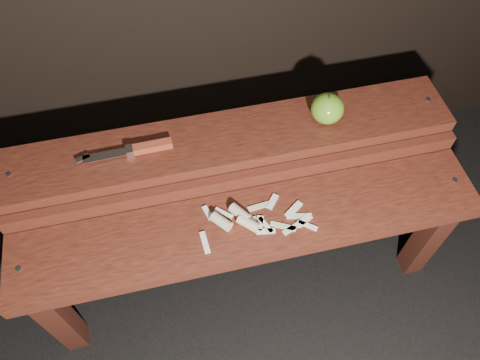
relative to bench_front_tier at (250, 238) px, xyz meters
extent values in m
plane|color=black|center=(0.00, 0.06, -0.35)|extent=(60.00, 60.00, 0.00)
cube|color=#38160E|center=(-0.54, -0.04, -0.16)|extent=(0.06, 0.06, 0.38)
cube|color=#38160E|center=(0.54, -0.04, -0.16)|extent=(0.06, 0.06, 0.38)
cube|color=#491C11|center=(0.00, 0.01, 0.05)|extent=(1.20, 0.20, 0.04)
cylinder|color=slate|center=(-0.56, 0.01, 0.07)|extent=(0.01, 0.01, 0.00)
cylinder|color=slate|center=(0.56, 0.01, 0.07)|extent=(0.01, 0.01, 0.00)
cube|color=#38160E|center=(-0.54, 0.26, -0.12)|extent=(0.06, 0.06, 0.46)
cube|color=#38160E|center=(0.54, 0.26, -0.12)|extent=(0.06, 0.06, 0.46)
cube|color=#491C11|center=(0.00, 0.13, 0.09)|extent=(1.20, 0.02, 0.05)
cube|color=#491C11|center=(0.00, 0.23, 0.13)|extent=(1.20, 0.18, 0.04)
cylinder|color=slate|center=(-0.56, 0.23, 0.15)|extent=(0.01, 0.01, 0.00)
cylinder|color=slate|center=(0.56, 0.23, 0.15)|extent=(0.01, 0.01, 0.00)
ellipsoid|color=#5D911D|center=(0.26, 0.23, 0.19)|extent=(0.09, 0.09, 0.08)
cylinder|color=#382314|center=(0.26, 0.23, 0.23)|extent=(0.01, 0.01, 0.01)
cube|color=#933820|center=(-0.20, 0.23, 0.16)|extent=(0.10, 0.03, 0.02)
cube|color=silver|center=(-0.26, 0.23, 0.16)|extent=(0.02, 0.03, 0.02)
cube|color=silver|center=(-0.32, 0.23, 0.16)|extent=(0.11, 0.03, 0.00)
cube|color=silver|center=(-0.38, 0.23, 0.16)|extent=(0.04, 0.03, 0.00)
cube|color=beige|center=(0.13, -0.02, 0.07)|extent=(0.05, 0.04, 0.01)
cube|color=beige|center=(0.02, 0.00, 0.07)|extent=(0.03, 0.05, 0.01)
cube|color=beige|center=(-0.06, 0.05, 0.07)|extent=(0.04, 0.04, 0.01)
cube|color=beige|center=(-0.12, -0.02, 0.07)|extent=(0.02, 0.06, 0.01)
cube|color=beige|center=(0.12, 0.02, 0.07)|extent=(0.05, 0.05, 0.01)
cube|color=beige|center=(0.07, 0.05, 0.07)|extent=(0.04, 0.04, 0.01)
cube|color=beige|center=(-0.01, 0.02, 0.07)|extent=(0.04, 0.04, 0.01)
cube|color=beige|center=(0.14, -0.03, 0.07)|extent=(0.05, 0.04, 0.01)
cube|color=beige|center=(0.04, -0.01, 0.07)|extent=(0.03, 0.05, 0.01)
cube|color=beige|center=(0.01, 0.00, 0.07)|extent=(0.02, 0.04, 0.01)
cube|color=beige|center=(-0.10, 0.06, 0.07)|extent=(0.02, 0.04, 0.01)
cube|color=beige|center=(0.03, -0.02, 0.07)|extent=(0.05, 0.02, 0.01)
cylinder|color=#C9BB8C|center=(-0.02, 0.04, 0.08)|extent=(0.05, 0.06, 0.03)
cylinder|color=#C9BB8C|center=(-0.07, 0.02, 0.08)|extent=(0.05, 0.06, 0.03)
cylinder|color=#C9BB8C|center=(-0.01, 0.00, 0.08)|extent=(0.06, 0.06, 0.03)
cube|color=#BCC988|center=(0.10, -0.03, 0.07)|extent=(0.07, 0.04, 0.00)
cube|color=#BCC988|center=(0.08, -0.02, 0.07)|extent=(0.06, 0.04, 0.00)
cube|color=#BCC988|center=(0.12, 0.00, 0.07)|extent=(0.07, 0.03, 0.00)
cube|color=#BCC988|center=(0.04, 0.05, 0.07)|extent=(0.07, 0.02, 0.00)
camera|label=1|loc=(-0.15, -0.53, 1.10)|focal=35.00mm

